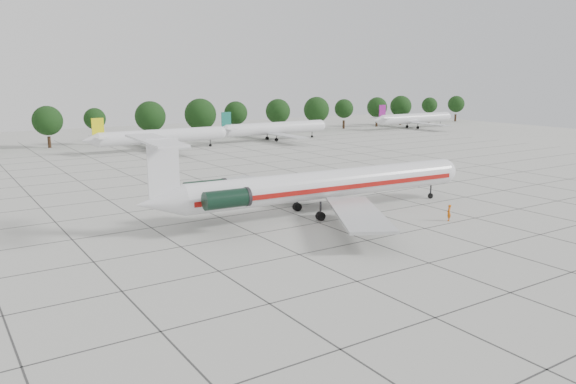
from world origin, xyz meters
name	(u,v)px	position (x,y,z in m)	size (l,w,h in m)	color
ground	(319,223)	(0.00, 0.00, 0.00)	(260.00, 260.00, 0.00)	#B6B6AE
apron_joints	(251,198)	(0.00, 15.00, 0.01)	(170.00, 170.00, 0.02)	#383838
main_airliner	(313,185)	(1.56, 3.21, 3.47)	(41.93, 32.88, 9.83)	silver
ground_crew	(449,213)	(12.53, -7.17, 0.91)	(0.66, 0.44, 1.82)	#C0540B
bg_airliner_c	(162,137)	(7.78, 67.51, 2.91)	(28.24, 27.20, 7.40)	silver
bg_airliner_d	(275,129)	(37.82, 70.02, 2.91)	(28.24, 27.20, 7.40)	silver
bg_airliner_e	(415,119)	(90.49, 74.30, 2.91)	(28.24, 27.20, 7.40)	silver
tree_line	(48,121)	(-11.68, 85.00, 5.98)	(249.86, 8.44, 10.22)	#332114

